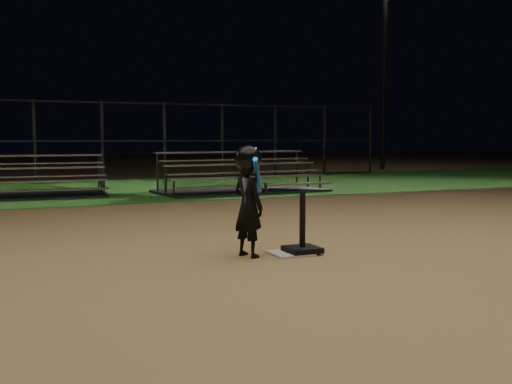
# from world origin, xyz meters

# --- Properties ---
(ground) EXTENTS (80.00, 80.00, 0.00)m
(ground) POSITION_xyz_m (0.00, 0.00, 0.00)
(ground) COLOR tan
(ground) RESTS_ON ground
(grass_strip) EXTENTS (60.00, 8.00, 0.01)m
(grass_strip) POSITION_xyz_m (0.00, 10.00, 0.01)
(grass_strip) COLOR #265F1F
(grass_strip) RESTS_ON ground
(home_plate) EXTENTS (0.45, 0.45, 0.02)m
(home_plate) POSITION_xyz_m (0.00, 0.00, 0.01)
(home_plate) COLOR beige
(home_plate) RESTS_ON ground
(batting_tee) EXTENTS (0.38, 0.38, 0.71)m
(batting_tee) POSITION_xyz_m (0.14, -0.03, 0.15)
(batting_tee) COLOR black
(batting_tee) RESTS_ON home_plate
(child_batter) EXTENTS (0.47, 0.67, 1.28)m
(child_batter) POSITION_xyz_m (-0.50, 0.07, 0.68)
(child_batter) COLOR black
(child_batter) RESTS_ON ground
(bleacher_left) EXTENTS (3.98, 2.09, 0.95)m
(bleacher_left) POSITION_xyz_m (-2.67, 8.43, 0.20)
(bleacher_left) COLOR silver
(bleacher_left) RESTS_ON ground
(bleacher_right) EXTENTS (4.26, 2.31, 1.01)m
(bleacher_right) POSITION_xyz_m (2.50, 7.59, 0.21)
(bleacher_right) COLOR silver
(bleacher_right) RESTS_ON ground
(backstop_fence) EXTENTS (20.08, 0.08, 2.50)m
(backstop_fence) POSITION_xyz_m (0.00, 13.00, 1.25)
(backstop_fence) COLOR #38383D
(backstop_fence) RESTS_ON ground
(light_pole_right) EXTENTS (0.90, 0.53, 8.30)m
(light_pole_right) POSITION_xyz_m (12.00, 14.94, 4.95)
(light_pole_right) COLOR #2D2D30
(light_pole_right) RESTS_ON ground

